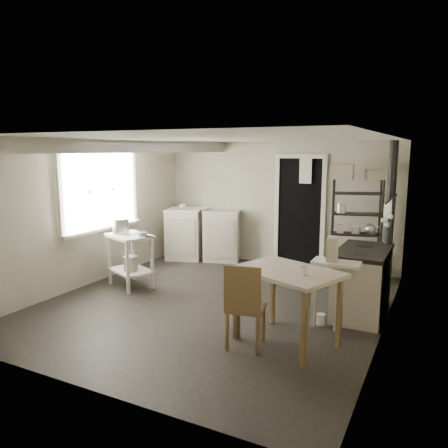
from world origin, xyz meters
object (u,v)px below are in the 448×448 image
at_px(flour_sack, 335,263).
at_px(base_cabinets, 203,236).
at_px(stove, 362,282).
at_px(work_table, 287,310).
at_px(stockpot, 121,227).
at_px(shelf_rack, 356,224).
at_px(prep_table, 131,262).
at_px(chair, 246,304).

bearing_deg(flour_sack, base_cabinets, 179.22).
relative_size(stove, work_table, 1.01).
xyz_separation_m(base_cabinets, work_table, (2.72, -2.91, -0.08)).
bearing_deg(stockpot, shelf_rack, 30.89).
bearing_deg(prep_table, flour_sack, 36.36).
distance_m(work_table, flour_sack, 2.88).
xyz_separation_m(prep_table, chair, (2.51, -1.13, 0.08)).
bearing_deg(stockpot, work_table, -15.45).
relative_size(work_table, flour_sack, 2.46).
height_order(shelf_rack, flour_sack, shelf_rack).
bearing_deg(flour_sack, shelf_rack, -13.11).
height_order(stockpot, work_table, stockpot).
bearing_deg(base_cabinets, shelf_rack, -20.32).
height_order(prep_table, shelf_rack, shelf_rack).
relative_size(base_cabinets, stove, 1.36).
bearing_deg(work_table, base_cabinets, 133.04).
bearing_deg(stockpot, flour_sack, 34.61).
distance_m(base_cabinets, shelf_rack, 2.99).
bearing_deg(stove, prep_table, -173.09).
relative_size(base_cabinets, shelf_rack, 0.90).
xyz_separation_m(prep_table, stove, (3.48, 0.41, 0.04)).
xyz_separation_m(prep_table, stockpot, (-0.18, 0.01, 0.54)).
xyz_separation_m(base_cabinets, chair, (2.36, -3.21, 0.02)).
xyz_separation_m(stockpot, base_cabinets, (0.33, 2.07, -0.48)).
distance_m(prep_table, chair, 2.75).
distance_m(prep_table, work_table, 2.99).
bearing_deg(base_cabinets, flour_sack, -18.93).
bearing_deg(work_table, stockpot, 164.55).
relative_size(prep_table, shelf_rack, 0.50).
height_order(stockpot, shelf_rack, shelf_rack).
bearing_deg(chair, flour_sack, 74.23).
distance_m(stockpot, stove, 3.71).
height_order(stove, work_table, stove).
distance_m(prep_table, stove, 3.50).
relative_size(base_cabinets, work_table, 1.37).
height_order(stockpot, chair, stockpot).
xyz_separation_m(stockpot, flour_sack, (2.95, 2.04, -0.70)).
bearing_deg(chair, work_table, 28.19).
distance_m(stove, flour_sack, 1.79).
relative_size(shelf_rack, stove, 1.50).
bearing_deg(work_table, chair, -140.84).
bearing_deg(stockpot, chair, -23.03).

